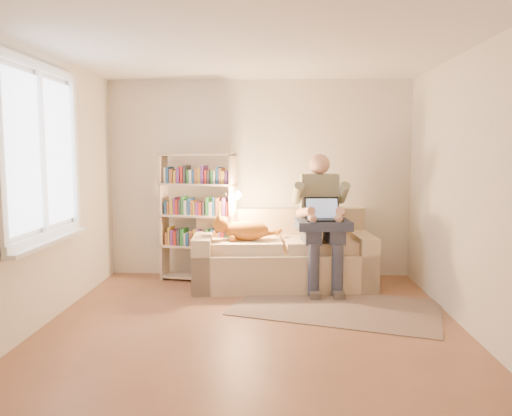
{
  "coord_description": "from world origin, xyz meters",
  "views": [
    {
      "loc": [
        0.21,
        -4.4,
        1.65
      ],
      "look_at": [
        0.01,
        1.0,
        1.05
      ],
      "focal_mm": 35.0,
      "sensor_mm": 36.0,
      "label": 1
    }
  ],
  "objects_px": {
    "laptop": "(329,214)",
    "bookshelf": "(198,211)",
    "person": "(321,214)",
    "sofa": "(282,258)",
    "cat": "(240,230)"
  },
  "relations": [
    {
      "from": "laptop",
      "to": "bookshelf",
      "type": "xyz_separation_m",
      "value": [
        -1.62,
        0.44,
        -0.01
      ]
    },
    {
      "from": "person",
      "to": "laptop",
      "type": "bearing_deg",
      "value": -67.16
    },
    {
      "from": "sofa",
      "to": "bookshelf",
      "type": "height_order",
      "value": "bookshelf"
    },
    {
      "from": "bookshelf",
      "to": "laptop",
      "type": "bearing_deg",
      "value": -3.07
    },
    {
      "from": "sofa",
      "to": "person",
      "type": "height_order",
      "value": "person"
    },
    {
      "from": "laptop",
      "to": "cat",
      "type": "bearing_deg",
      "value": 170.23
    },
    {
      "from": "person",
      "to": "laptop",
      "type": "distance_m",
      "value": 0.17
    },
    {
      "from": "sofa",
      "to": "cat",
      "type": "distance_m",
      "value": 0.67
    },
    {
      "from": "cat",
      "to": "person",
      "type": "bearing_deg",
      "value": -1.31
    },
    {
      "from": "person",
      "to": "bookshelf",
      "type": "xyz_separation_m",
      "value": [
        -1.54,
        0.28,
        -0.0
      ]
    },
    {
      "from": "person",
      "to": "bookshelf",
      "type": "distance_m",
      "value": 1.56
    },
    {
      "from": "cat",
      "to": "bookshelf",
      "type": "xyz_separation_m",
      "value": [
        -0.56,
        0.33,
        0.19
      ]
    },
    {
      "from": "sofa",
      "to": "bookshelf",
      "type": "xyz_separation_m",
      "value": [
        -1.08,
        0.15,
        0.57
      ]
    },
    {
      "from": "sofa",
      "to": "laptop",
      "type": "relative_size",
      "value": 5.14
    },
    {
      "from": "cat",
      "to": "laptop",
      "type": "xyz_separation_m",
      "value": [
        1.06,
        -0.11,
        0.2
      ]
    }
  ]
}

